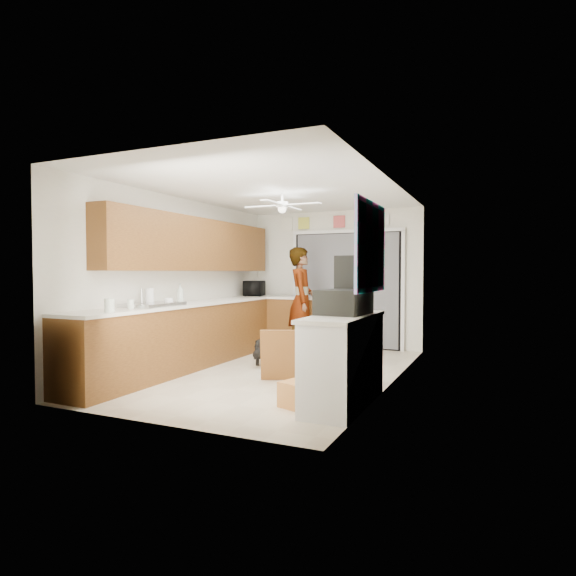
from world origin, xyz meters
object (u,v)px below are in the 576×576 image
(navy_crate, at_px, (308,394))
(dog, at_px, (265,350))
(suitcase, at_px, (344,302))
(cardboard_box, at_px, (302,395))
(soap_bottle, at_px, (180,293))
(man, at_px, (301,300))
(paper_towel_roll, at_px, (150,297))
(microwave, at_px, (254,288))
(cup, at_px, (169,301))

(navy_crate, distance_m, dog, 2.24)
(navy_crate, bearing_deg, suitcase, 34.57)
(cardboard_box, bearing_deg, soap_bottle, 153.10)
(man, bearing_deg, paper_towel_roll, 134.42)
(cardboard_box, relative_size, man, 0.23)
(navy_crate, bearing_deg, soap_bottle, 156.10)
(microwave, bearing_deg, cup, 163.56)
(cup, xyz_separation_m, suitcase, (2.58, -0.38, 0.08))
(microwave, bearing_deg, man, -123.84)
(microwave, distance_m, paper_towel_roll, 2.74)
(soap_bottle, xyz_separation_m, cardboard_box, (2.43, -1.23, -0.95))
(cup, height_order, suitcase, suitcase)
(navy_crate, bearing_deg, dog, 128.51)
(cup, xyz_separation_m, cardboard_box, (2.26, -0.75, -0.86))
(microwave, relative_size, cardboard_box, 1.19)
(man, bearing_deg, dog, 153.54)
(soap_bottle, xyz_separation_m, suitcase, (2.75, -0.85, -0.01))
(paper_towel_roll, relative_size, navy_crate, 0.66)
(navy_crate, relative_size, dog, 0.64)
(cup, bearing_deg, cardboard_box, -18.48)
(cup, xyz_separation_m, dog, (0.86, 1.16, -0.77))
(cardboard_box, bearing_deg, dog, 126.17)
(soap_bottle, relative_size, cardboard_box, 0.66)
(paper_towel_roll, distance_m, navy_crate, 2.66)
(microwave, relative_size, soap_bottle, 1.80)
(soap_bottle, relative_size, paper_towel_roll, 1.22)
(paper_towel_roll, height_order, navy_crate, paper_towel_roll)
(soap_bottle, distance_m, cardboard_box, 2.88)
(microwave, height_order, dog, microwave)
(paper_towel_roll, height_order, dog, paper_towel_roll)
(suitcase, bearing_deg, navy_crate, -141.25)
(cup, height_order, dog, cup)
(paper_towel_roll, bearing_deg, cup, 41.26)
(suitcase, bearing_deg, man, 125.03)
(cup, xyz_separation_m, man, (0.99, 2.27, -0.09))
(microwave, xyz_separation_m, soap_bottle, (-0.10, -2.10, 0.00))
(cup, relative_size, navy_crate, 0.34)
(navy_crate, bearing_deg, cup, 165.14)
(navy_crate, bearing_deg, cardboard_box, -90.00)
(cardboard_box, bearing_deg, navy_crate, 90.00)
(navy_crate, height_order, man, man)
(cup, distance_m, dog, 1.64)
(paper_towel_roll, distance_m, man, 2.71)
(soap_bottle, height_order, navy_crate, soap_bottle)
(paper_towel_roll, relative_size, dog, 0.42)
(suitcase, bearing_deg, microwave, 136.03)
(soap_bottle, bearing_deg, man, 57.14)
(soap_bottle, bearing_deg, navy_crate, -23.90)
(cup, bearing_deg, microwave, 91.53)
(microwave, bearing_deg, navy_crate, -161.74)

